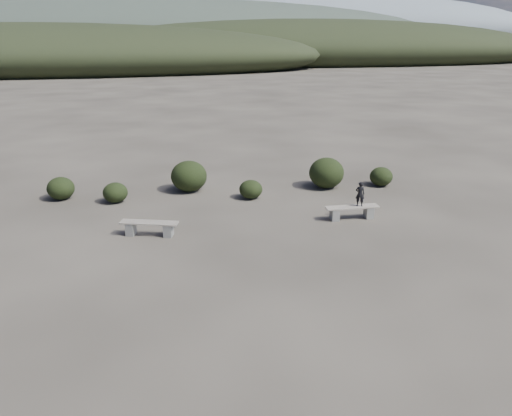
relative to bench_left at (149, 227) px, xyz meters
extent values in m
plane|color=#332E27|center=(3.20, -4.46, -0.30)|extent=(1200.00, 1200.00, 0.00)
cube|color=gray|center=(-0.64, 0.19, -0.08)|extent=(0.38, 0.45, 0.44)
cube|color=gray|center=(0.64, -0.19, -0.08)|extent=(0.38, 0.45, 0.44)
cube|color=gray|center=(0.00, 0.00, 0.17)|extent=(2.03, 0.97, 0.06)
cube|color=gray|center=(6.76, 0.26, -0.08)|extent=(0.28, 0.39, 0.45)
cube|color=gray|center=(8.10, 0.25, -0.08)|extent=(0.28, 0.39, 0.45)
cube|color=gray|center=(7.43, 0.25, 0.17)|extent=(2.02, 0.43, 0.06)
imported|color=black|center=(7.70, 0.25, 0.67)|extent=(0.39, 0.32, 0.93)
ellipsoid|color=black|center=(-1.42, 3.95, 0.11)|extent=(1.01, 1.01, 0.83)
ellipsoid|color=black|center=(1.66, 4.97, 0.37)|extent=(1.58, 1.58, 1.35)
ellipsoid|color=black|center=(4.15, 3.43, 0.09)|extent=(0.98, 0.98, 0.79)
ellipsoid|color=black|center=(7.77, 4.36, 0.38)|extent=(1.56, 1.56, 1.37)
ellipsoid|color=black|center=(10.33, 4.17, 0.13)|extent=(1.03, 1.03, 0.86)
ellipsoid|color=black|center=(-3.69, 4.79, 0.17)|extent=(1.12, 1.12, 0.95)
ellipsoid|color=black|center=(-21.80, 85.54, 2.40)|extent=(110.00, 40.00, 12.00)
ellipsoid|color=black|center=(38.20, 105.54, 2.85)|extent=(120.00, 44.00, 14.00)
ellipsoid|color=#2F382E|center=(3.20, 155.54, 5.10)|extent=(190.00, 64.00, 24.00)
ellipsoid|color=slate|center=(73.20, 295.54, 9.60)|extent=(340.00, 110.00, 44.00)
ellipsoid|color=#8E95A0|center=(-26.80, 395.54, 12.30)|extent=(460.00, 140.00, 56.00)
camera|label=1|loc=(0.66, -16.34, 6.25)|focal=35.00mm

